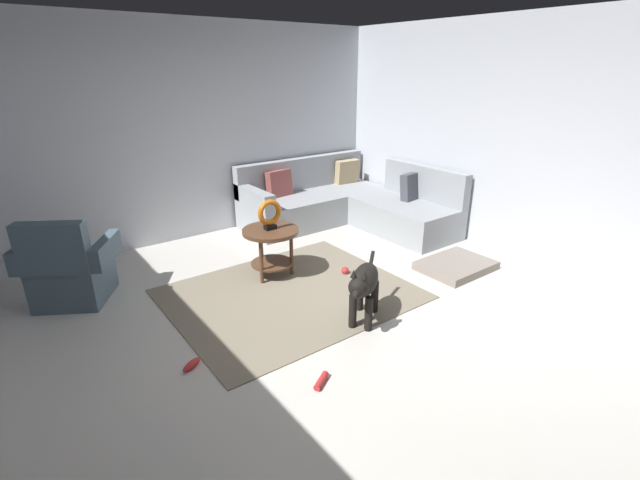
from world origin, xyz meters
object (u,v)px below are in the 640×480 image
side_table (271,240)px  dog_toy_bone (192,364)px  dog_toy_ball (345,271)px  dog_toy_rope (321,381)px  torus_sculpture (270,214)px  dog (364,284)px  sectional_couch (347,205)px  armchair (69,271)px  dog_bed_mat (456,266)px

side_table → dog_toy_bone: (-1.33, -1.02, -0.39)m
dog_toy_ball → dog_toy_rope: (-1.31, -1.31, -0.02)m
torus_sculpture → dog_toy_bone: torus_sculpture is taller
dog → dog_toy_ball: size_ratio=8.28×
side_table → dog_toy_bone: size_ratio=3.33×
sectional_couch → dog_toy_rope: sectional_couch is taller
torus_sculpture → dog_toy_bone: (-1.33, -1.02, -0.68)m
dog_toy_bone → dog_toy_rope: bearing=-47.3°
armchair → dog_bed_mat: bearing=5.1°
dog → armchair: bearing=8.1°
side_table → dog_toy_rope: size_ratio=3.32×
armchair → side_table: bearing=11.7°
dog_toy_ball → dog_toy_rope: dog_toy_ball is taller
torus_sculpture → dog_toy_ball: size_ratio=3.83×
dog_bed_mat → dog_toy_rope: 2.49m
dog_toy_bone → armchair: bearing=106.9°
side_table → dog_toy_rope: bearing=-110.3°
dog_toy_ball → dog_toy_bone: bearing=-164.0°
side_table → dog_toy_bone: 1.72m
armchair → dog: (2.00, -1.97, 0.05)m
sectional_couch → dog_bed_mat: 1.95m
sectional_couch → dog: 2.68m
side_table → dog_toy_bone: side_table is taller
side_table → dog_bed_mat: (1.75, -1.11, -0.37)m
side_table → dog_toy_ball: 0.89m
dog_bed_mat → dog_toy_ball: (-1.08, 0.65, -0.00)m
sectional_couch → torus_sculpture: 1.99m
armchair → dog_toy_ball: bearing=7.3°
dog_toy_ball → dog_toy_bone: dog_toy_ball is taller
dog_bed_mat → dog: dog is taller
dog → dog_toy_bone: (-1.48, 0.29, -0.35)m
side_table → torus_sculpture: bearing=0.0°
sectional_couch → dog_toy_bone: (-3.09, -1.85, -0.26)m
torus_sculpture → side_table: bearing=0.0°
armchair → dog_toy_bone: 1.78m
armchair → sectional_couch: bearing=34.0°
torus_sculpture → dog_bed_mat: bearing=-32.3°
dog_bed_mat → dog_toy_bone: (-3.08, 0.08, -0.01)m
dog_toy_ball → dog_toy_bone: 2.07m
dog → dog_toy_bone: 1.55m
sectional_couch → dog_bed_mat: (-0.01, -1.93, -0.25)m
sectional_couch → side_table: sectional_couch is taller
dog → dog_toy_rope: dog is taller
dog_toy_ball → armchair: bearing=156.1°
dog_toy_ball → dog_toy_rope: size_ratio=0.47×
sectional_couch → armchair: same height
dog_bed_mat → dog: bearing=-172.6°
dog_bed_mat → dog_toy_bone: size_ratio=4.44×
armchair → dog_toy_rope: 2.71m
dog_toy_bone → sectional_couch: bearing=31.0°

